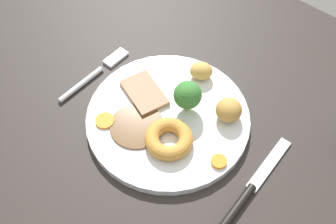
% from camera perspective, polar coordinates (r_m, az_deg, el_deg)
% --- Properties ---
extents(dining_table, '(1.20, 0.84, 0.04)m').
position_cam_1_polar(dining_table, '(0.68, -3.42, -1.57)').
color(dining_table, '#2B2623').
rests_on(dining_table, ground).
extents(dinner_plate, '(0.26, 0.26, 0.01)m').
position_cam_1_polar(dinner_plate, '(0.65, 0.00, -0.86)').
color(dinner_plate, white).
rests_on(dinner_plate, dining_table).
extents(gravy_pool, '(0.09, 0.09, 0.00)m').
position_cam_1_polar(gravy_pool, '(0.64, -4.37, -1.92)').
color(gravy_pool, '#563819').
rests_on(gravy_pool, dinner_plate).
extents(meat_slice_main, '(0.09, 0.07, 0.01)m').
position_cam_1_polar(meat_slice_main, '(0.67, -3.34, 2.72)').
color(meat_slice_main, tan).
rests_on(meat_slice_main, dinner_plate).
extents(yorkshire_pudding, '(0.07, 0.07, 0.02)m').
position_cam_1_polar(yorkshire_pudding, '(0.61, 0.13, -3.77)').
color(yorkshire_pudding, '#C68938').
rests_on(yorkshire_pudding, dinner_plate).
extents(roast_potato_left, '(0.05, 0.05, 0.03)m').
position_cam_1_polar(roast_potato_left, '(0.69, 4.65, 5.74)').
color(roast_potato_left, tan).
rests_on(roast_potato_left, dinner_plate).
extents(roast_potato_right, '(0.05, 0.05, 0.04)m').
position_cam_1_polar(roast_potato_right, '(0.64, 8.47, 0.27)').
color(roast_potato_right, '#BC8C42').
rests_on(roast_potato_right, dinner_plate).
extents(carrot_coin_front, '(0.03, 0.03, 0.00)m').
position_cam_1_polar(carrot_coin_front, '(0.65, -8.80, -1.21)').
color(carrot_coin_front, orange).
rests_on(carrot_coin_front, dinner_plate).
extents(carrot_coin_back, '(0.02, 0.02, 0.01)m').
position_cam_1_polar(carrot_coin_back, '(0.61, 7.11, -6.86)').
color(carrot_coin_back, orange).
rests_on(carrot_coin_back, dinner_plate).
extents(broccoli_floret, '(0.04, 0.04, 0.06)m').
position_cam_1_polar(broccoli_floret, '(0.63, 2.75, 2.34)').
color(broccoli_floret, '#8CB766').
rests_on(broccoli_floret, dinner_plate).
extents(fork, '(0.02, 0.15, 0.01)m').
position_cam_1_polar(fork, '(0.73, -10.03, 5.39)').
color(fork, silver).
rests_on(fork, dining_table).
extents(knife, '(0.02, 0.19, 0.01)m').
position_cam_1_polar(knife, '(0.60, 11.22, -10.79)').
color(knife, black).
rests_on(knife, dining_table).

